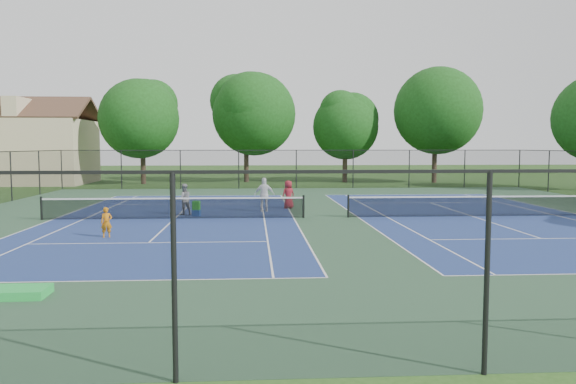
{
  "coord_description": "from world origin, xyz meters",
  "views": [
    {
      "loc": [
        -3.39,
        -25.82,
        3.37
      ],
      "look_at": [
        -1.84,
        -1.0,
        1.3
      ],
      "focal_mm": 35.0,
      "sensor_mm": 36.0,
      "label": 1
    }
  ],
  "objects": [
    {
      "name": "tennis_court_left",
      "position": [
        -7.0,
        0.0,
        0.1
      ],
      "size": [
        12.0,
        23.83,
        1.07
      ],
      "color": "navy",
      "rests_on": "ground"
    },
    {
      "name": "tree_back_a",
      "position": [
        -13.0,
        24.0,
        6.04
      ],
      "size": [
        6.8,
        6.8,
        9.15
      ],
      "color": "#2D2116",
      "rests_on": "ground"
    },
    {
      "name": "instructor",
      "position": [
        -6.74,
        1.54,
        0.76
      ],
      "size": [
        0.89,
        0.79,
        1.52
      ],
      "primitive_type": "imported",
      "rotation": [
        0.0,
        0.0,
        3.49
      ],
      "color": "gray",
      "rests_on": "ground"
    },
    {
      "name": "tree_back_d",
      "position": [
        13.0,
        24.0,
        6.82
      ],
      "size": [
        7.8,
        7.8,
        10.37
      ],
      "color": "#2D2116",
      "rests_on": "ground"
    },
    {
      "name": "clapboard_house",
      "position": [
        -23.0,
        25.0,
        3.09
      ],
      "size": [
        10.8,
        8.1,
        7.65
      ],
      "color": "tan",
      "rests_on": "ground"
    },
    {
      "name": "bystander_c",
      "position": [
        -1.51,
        3.95,
        0.75
      ],
      "size": [
        0.87,
        0.75,
        1.51
      ],
      "primitive_type": "imported",
      "rotation": [
        0.0,
        0.0,
        3.6
      ],
      "color": "maroon",
      "rests_on": "ground"
    },
    {
      "name": "tree_back_b",
      "position": [
        -4.0,
        26.0,
        6.6
      ],
      "size": [
        7.6,
        7.6,
        10.03
      ],
      "color": "#2D2116",
      "rests_on": "ground"
    },
    {
      "name": "ball_hopper",
      "position": [
        -6.1,
        1.01,
        0.52
      ],
      "size": [
        0.38,
        0.34,
        0.43
      ],
      "primitive_type": "cube",
      "rotation": [
        0.0,
        0.0,
        -0.18
      ],
      "color": "#1E9E1B",
      "rests_on": "ball_crate"
    },
    {
      "name": "tennis_court_right",
      "position": [
        7.0,
        0.0,
        0.1
      ],
      "size": [
        12.0,
        23.83,
        1.07
      ],
      "color": "navy",
      "rests_on": "ground"
    },
    {
      "name": "ball_crate",
      "position": [
        -6.1,
        1.01,
        0.15
      ],
      "size": [
        0.39,
        0.37,
        0.3
      ],
      "primitive_type": "cube",
      "rotation": [
        0.0,
        0.0,
        -0.14
      ],
      "color": "navy",
      "rests_on": "ground"
    },
    {
      "name": "court_pad",
      "position": [
        0.0,
        0.0,
        0.0
      ],
      "size": [
        36.0,
        36.0,
        0.01
      ],
      "primitive_type": "cube",
      "color": "#2B4D34",
      "rests_on": "ground"
    },
    {
      "name": "child_player",
      "position": [
        -8.76,
        -5.09,
        0.56
      ],
      "size": [
        0.47,
        0.38,
        1.12
      ],
      "primitive_type": "imported",
      "rotation": [
        0.0,
        0.0,
        0.33
      ],
      "color": "orange",
      "rests_on": "ground"
    },
    {
      "name": "perimeter_fence",
      "position": [
        0.0,
        0.0,
        1.6
      ],
      "size": [
        36.08,
        36.08,
        3.02
      ],
      "color": "black",
      "rests_on": "ground"
    },
    {
      "name": "green_tarp",
      "position": [
        -8.89,
        -13.22,
        0.11
      ],
      "size": [
        1.83,
        0.89,
        0.2
      ],
      "primitive_type": "cube",
      "rotation": [
        0.0,
        0.0,
        0.02
      ],
      "color": "green",
      "rests_on": "ground"
    },
    {
      "name": "bystander_a",
      "position": [
        -2.81,
        2.64,
        0.87
      ],
      "size": [
        1.02,
        0.44,
        1.74
      ],
      "primitive_type": "imported",
      "rotation": [
        0.0,
        0.0,
        3.13
      ],
      "color": "silver",
      "rests_on": "ground"
    },
    {
      "name": "ground",
      "position": [
        0.0,
        0.0,
        0.0
      ],
      "size": [
        140.0,
        140.0,
        0.0
      ],
      "primitive_type": "plane",
      "color": "#234716",
      "rests_on": "ground"
    },
    {
      "name": "tree_back_c",
      "position": [
        5.0,
        25.0,
        5.48
      ],
      "size": [
        6.0,
        6.0,
        8.4
      ],
      "color": "#2D2116",
      "rests_on": "ground"
    }
  ]
}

